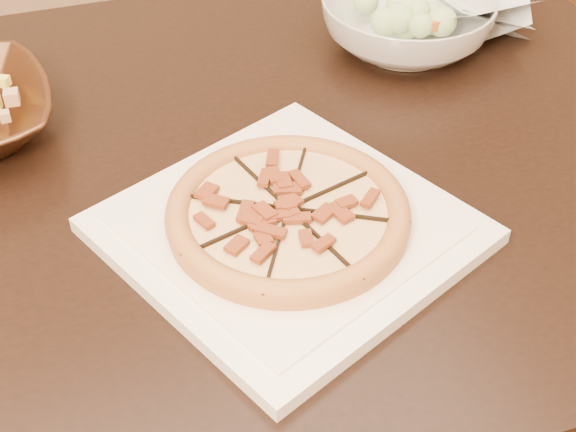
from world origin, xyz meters
The scene contains 5 objects.
dining_table centered at (-0.09, 0.08, 0.65)m, with size 1.51×1.03×0.75m.
plate centered at (0.01, -0.09, 0.76)m, with size 0.43×0.43×0.02m.
pizza centered at (0.01, -0.09, 0.78)m, with size 0.26×0.26×0.03m.
salad_bowl centered at (0.33, 0.22, 0.79)m, with size 0.25×0.25×0.08m, color silver.
cling_film centered at (0.45, 0.22, 0.78)m, with size 0.14×0.12×0.05m, color white, non-canonical shape.
Camera 1 is at (-0.23, -0.68, 1.34)m, focal length 50.00 mm.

